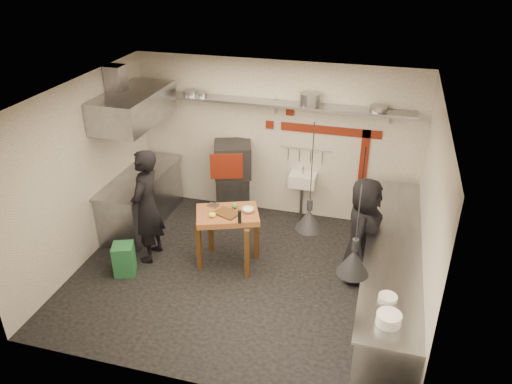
% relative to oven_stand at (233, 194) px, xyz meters
% --- Properties ---
extents(floor, '(5.00, 5.00, 0.00)m').
position_rel_oven_stand_xyz_m(floor, '(0.69, -1.77, -0.40)').
color(floor, black).
rests_on(floor, ground).
extents(ceiling, '(5.00, 5.00, 0.00)m').
position_rel_oven_stand_xyz_m(ceiling, '(0.69, -1.77, 2.40)').
color(ceiling, beige).
rests_on(ceiling, floor).
extents(wall_back, '(5.00, 0.04, 2.80)m').
position_rel_oven_stand_xyz_m(wall_back, '(0.69, 0.33, 1.00)').
color(wall_back, beige).
rests_on(wall_back, floor).
extents(wall_front, '(5.00, 0.04, 2.80)m').
position_rel_oven_stand_xyz_m(wall_front, '(0.69, -3.87, 1.00)').
color(wall_front, beige).
rests_on(wall_front, floor).
extents(wall_left, '(0.04, 4.20, 2.80)m').
position_rel_oven_stand_xyz_m(wall_left, '(-1.81, -1.77, 1.00)').
color(wall_left, beige).
rests_on(wall_left, floor).
extents(wall_right, '(0.04, 4.20, 2.80)m').
position_rel_oven_stand_xyz_m(wall_right, '(3.19, -1.77, 1.00)').
color(wall_right, beige).
rests_on(wall_right, floor).
extents(red_band_horiz, '(1.70, 0.02, 0.14)m').
position_rel_oven_stand_xyz_m(red_band_horiz, '(1.64, 0.31, 1.28)').
color(red_band_horiz, '#641A0D').
rests_on(red_band_horiz, wall_back).
extents(red_band_vert, '(0.14, 0.02, 1.10)m').
position_rel_oven_stand_xyz_m(red_band_vert, '(2.24, 0.31, 0.80)').
color(red_band_vert, '#641A0D').
rests_on(red_band_vert, wall_back).
extents(red_tile_a, '(0.14, 0.02, 0.14)m').
position_rel_oven_stand_xyz_m(red_tile_a, '(0.94, 0.31, 1.55)').
color(red_tile_a, '#641A0D').
rests_on(red_tile_a, wall_back).
extents(red_tile_b, '(0.14, 0.02, 0.14)m').
position_rel_oven_stand_xyz_m(red_tile_b, '(0.59, 0.31, 1.28)').
color(red_tile_b, '#641A0D').
rests_on(red_tile_b, wall_back).
extents(back_shelf, '(4.60, 0.34, 0.04)m').
position_rel_oven_stand_xyz_m(back_shelf, '(0.69, 0.15, 1.72)').
color(back_shelf, gray).
rests_on(back_shelf, wall_back).
extents(shelf_bracket_left, '(0.04, 0.06, 0.24)m').
position_rel_oven_stand_xyz_m(shelf_bracket_left, '(-1.21, 0.30, 1.62)').
color(shelf_bracket_left, gray).
rests_on(shelf_bracket_left, wall_back).
extents(shelf_bracket_mid, '(0.04, 0.06, 0.24)m').
position_rel_oven_stand_xyz_m(shelf_bracket_mid, '(0.69, 0.30, 1.62)').
color(shelf_bracket_mid, gray).
rests_on(shelf_bracket_mid, wall_back).
extents(shelf_bracket_right, '(0.04, 0.06, 0.24)m').
position_rel_oven_stand_xyz_m(shelf_bracket_right, '(2.59, 0.30, 1.62)').
color(shelf_bracket_right, gray).
rests_on(shelf_bracket_right, wall_back).
extents(pan_far_left, '(0.32, 0.32, 0.09)m').
position_rel_oven_stand_xyz_m(pan_far_left, '(-0.77, 0.15, 1.79)').
color(pan_far_left, gray).
rests_on(pan_far_left, back_shelf).
extents(pan_mid_left, '(0.27, 0.27, 0.07)m').
position_rel_oven_stand_xyz_m(pan_mid_left, '(-0.57, 0.15, 1.78)').
color(pan_mid_left, gray).
rests_on(pan_mid_left, back_shelf).
extents(stock_pot, '(0.38, 0.38, 0.20)m').
position_rel_oven_stand_xyz_m(stock_pot, '(1.31, 0.15, 1.84)').
color(stock_pot, gray).
rests_on(stock_pot, back_shelf).
extents(pan_right, '(0.35, 0.35, 0.08)m').
position_rel_oven_stand_xyz_m(pan_right, '(2.39, 0.15, 1.78)').
color(pan_right, gray).
rests_on(pan_right, back_shelf).
extents(oven_stand, '(0.73, 0.69, 0.80)m').
position_rel_oven_stand_xyz_m(oven_stand, '(0.00, 0.00, 0.00)').
color(oven_stand, gray).
rests_on(oven_stand, floor).
extents(combi_oven, '(0.79, 0.76, 0.58)m').
position_rel_oven_stand_xyz_m(combi_oven, '(0.01, 0.02, 0.69)').
color(combi_oven, black).
rests_on(combi_oven, oven_stand).
extents(oven_door, '(0.54, 0.20, 0.46)m').
position_rel_oven_stand_xyz_m(oven_door, '(-0.00, -0.30, 0.69)').
color(oven_door, '#641A0D').
rests_on(oven_door, combi_oven).
extents(oven_glass, '(0.39, 0.14, 0.34)m').
position_rel_oven_stand_xyz_m(oven_glass, '(-0.01, -0.26, 0.69)').
color(oven_glass, black).
rests_on(oven_glass, oven_door).
extents(hand_sink, '(0.46, 0.34, 0.22)m').
position_rel_oven_stand_xyz_m(hand_sink, '(1.24, 0.15, 0.38)').
color(hand_sink, silver).
rests_on(hand_sink, wall_back).
extents(sink_tap, '(0.03, 0.03, 0.14)m').
position_rel_oven_stand_xyz_m(sink_tap, '(1.24, 0.15, 0.56)').
color(sink_tap, gray).
rests_on(sink_tap, hand_sink).
extents(sink_drain, '(0.06, 0.06, 0.66)m').
position_rel_oven_stand_xyz_m(sink_drain, '(1.24, 0.11, -0.06)').
color(sink_drain, gray).
rests_on(sink_drain, floor).
extents(utensil_rail, '(0.90, 0.02, 0.02)m').
position_rel_oven_stand_xyz_m(utensil_rail, '(1.24, 0.29, 0.92)').
color(utensil_rail, gray).
rests_on(utensil_rail, wall_back).
extents(counter_right, '(0.70, 3.80, 0.90)m').
position_rel_oven_stand_xyz_m(counter_right, '(2.84, -1.77, 0.05)').
color(counter_right, gray).
rests_on(counter_right, floor).
extents(counter_right_top, '(0.76, 3.90, 0.03)m').
position_rel_oven_stand_xyz_m(counter_right_top, '(2.84, -1.77, 0.52)').
color(counter_right_top, gray).
rests_on(counter_right_top, counter_right).
extents(plate_stack, '(0.34, 0.34, 0.13)m').
position_rel_oven_stand_xyz_m(plate_stack, '(2.81, -3.33, 0.60)').
color(plate_stack, silver).
rests_on(plate_stack, counter_right_top).
extents(small_bowl_right, '(0.27, 0.27, 0.05)m').
position_rel_oven_stand_xyz_m(small_bowl_right, '(2.79, -2.93, 0.56)').
color(small_bowl_right, silver).
rests_on(small_bowl_right, counter_right_top).
extents(counter_left, '(0.70, 1.90, 0.90)m').
position_rel_oven_stand_xyz_m(counter_left, '(-1.46, -0.72, 0.05)').
color(counter_left, gray).
rests_on(counter_left, floor).
extents(counter_left_top, '(0.76, 2.00, 0.03)m').
position_rel_oven_stand_xyz_m(counter_left_top, '(-1.46, -0.72, 0.52)').
color(counter_left_top, gray).
rests_on(counter_left_top, counter_left).
extents(extractor_hood, '(0.78, 1.60, 0.50)m').
position_rel_oven_stand_xyz_m(extractor_hood, '(-1.41, -0.72, 1.75)').
color(extractor_hood, gray).
rests_on(extractor_hood, ceiling).
extents(hood_duct, '(0.28, 0.28, 0.50)m').
position_rel_oven_stand_xyz_m(hood_duct, '(-1.66, -0.72, 2.15)').
color(hood_duct, gray).
rests_on(hood_duct, ceiling).
extents(green_bin, '(0.39, 0.39, 0.50)m').
position_rel_oven_stand_xyz_m(green_bin, '(-1.04, -2.17, -0.15)').
color(green_bin, '#226337').
rests_on(green_bin, floor).
extents(prep_table, '(1.09, 0.93, 0.92)m').
position_rel_oven_stand_xyz_m(prep_table, '(0.41, -1.51, 0.06)').
color(prep_table, brown).
rests_on(prep_table, floor).
extents(cutting_board, '(0.42, 0.37, 0.02)m').
position_rel_oven_stand_xyz_m(cutting_board, '(0.41, -1.56, 0.53)').
color(cutting_board, '#4D3015').
rests_on(cutting_board, prep_table).
extents(pepper_mill, '(0.06, 0.06, 0.20)m').
position_rel_oven_stand_xyz_m(pepper_mill, '(0.67, -1.75, 0.62)').
color(pepper_mill, black).
rests_on(pepper_mill, prep_table).
extents(lemon_a, '(0.09, 0.09, 0.07)m').
position_rel_oven_stand_xyz_m(lemon_a, '(0.22, -1.71, 0.56)').
color(lemon_a, '#F2F833').
rests_on(lemon_a, prep_table).
extents(lemon_b, '(0.09, 0.09, 0.07)m').
position_rel_oven_stand_xyz_m(lemon_b, '(0.25, -1.70, 0.56)').
color(lemon_b, '#F2F833').
rests_on(lemon_b, prep_table).
extents(veg_ball, '(0.12, 0.12, 0.09)m').
position_rel_oven_stand_xyz_m(veg_ball, '(0.48, -1.37, 0.57)').
color(veg_ball, '#4B8037').
rests_on(veg_ball, prep_table).
extents(steel_tray, '(0.18, 0.14, 0.03)m').
position_rel_oven_stand_xyz_m(steel_tray, '(0.14, -1.39, 0.54)').
color(steel_tray, gray).
rests_on(steel_tray, prep_table).
extents(bowl, '(0.22, 0.22, 0.06)m').
position_rel_oven_stand_xyz_m(bowl, '(0.70, -1.41, 0.55)').
color(bowl, silver).
rests_on(bowl, prep_table).
extents(heat_lamp_near, '(0.36, 0.36, 1.38)m').
position_rel_oven_stand_xyz_m(heat_lamp_near, '(1.77, -2.46, 1.71)').
color(heat_lamp_near, black).
rests_on(heat_lamp_near, ceiling).
extents(heat_lamp_far, '(0.41, 0.41, 1.50)m').
position_rel_oven_stand_xyz_m(heat_lamp_far, '(2.37, -3.04, 1.65)').
color(heat_lamp_far, black).
rests_on(heat_lamp_far, ceiling).
extents(chef_left, '(0.46, 0.69, 1.84)m').
position_rel_oven_stand_xyz_m(chef_left, '(-0.84, -1.67, 0.52)').
color(chef_left, black).
rests_on(chef_left, floor).
extents(chef_right, '(0.63, 0.87, 1.66)m').
position_rel_oven_stand_xyz_m(chef_right, '(2.40, -1.37, 0.43)').
color(chef_right, black).
rests_on(chef_right, floor).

